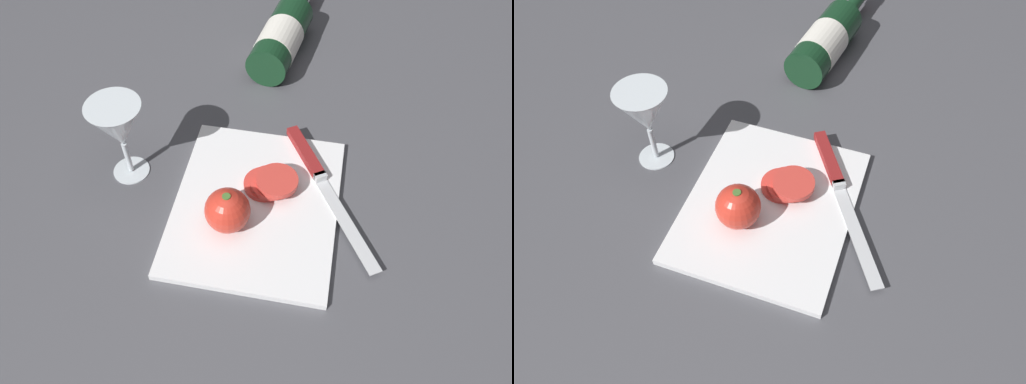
% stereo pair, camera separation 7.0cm
% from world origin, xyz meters
% --- Properties ---
extents(ground_plane, '(3.00, 3.00, 0.00)m').
position_xyz_m(ground_plane, '(0.00, 0.00, 0.00)').
color(ground_plane, '#4C4C51').
extents(cutting_board, '(0.31, 0.25, 0.01)m').
position_xyz_m(cutting_board, '(0.04, 0.03, 0.01)').
color(cutting_board, white).
rests_on(cutting_board, ground_plane).
extents(wine_bottle, '(0.32, 0.11, 0.08)m').
position_xyz_m(wine_bottle, '(0.44, 0.05, 0.04)').
color(wine_bottle, '#14381E').
rests_on(wine_bottle, ground_plane).
extents(wine_glass, '(0.08, 0.08, 0.15)m').
position_xyz_m(wine_glass, '(0.08, 0.25, 0.10)').
color(wine_glass, silver).
rests_on(wine_glass, ground_plane).
extents(whole_tomato, '(0.07, 0.07, 0.07)m').
position_xyz_m(whole_tomato, '(-0.00, 0.06, 0.05)').
color(whole_tomato, red).
rests_on(whole_tomato, cutting_board).
extents(knife, '(0.26, 0.17, 0.01)m').
position_xyz_m(knife, '(0.13, -0.05, 0.02)').
color(knife, silver).
rests_on(knife, cutting_board).
extents(tomato_slice_stack_near, '(0.07, 0.09, 0.03)m').
position_xyz_m(tomato_slice_stack_near, '(0.08, 0.01, 0.02)').
color(tomato_slice_stack_near, '#D63D33').
rests_on(tomato_slice_stack_near, cutting_board).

